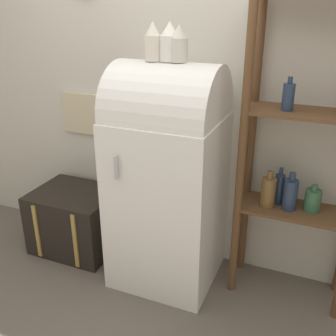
% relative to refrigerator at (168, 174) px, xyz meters
% --- Properties ---
extents(ground_plane, '(12.00, 12.00, 0.00)m').
position_rel_refrigerator_xyz_m(ground_plane, '(0.00, -0.24, -0.77)').
color(ground_plane, '#60564C').
extents(wall_back, '(7.00, 0.09, 2.70)m').
position_rel_refrigerator_xyz_m(wall_back, '(-0.00, 0.34, 0.58)').
color(wall_back, beige).
rests_on(wall_back, ground_plane).
extents(refrigerator, '(0.66, 0.66, 1.48)m').
position_rel_refrigerator_xyz_m(refrigerator, '(0.00, 0.00, 0.00)').
color(refrigerator, white).
rests_on(refrigerator, ground_plane).
extents(suitcase_trunk, '(0.61, 0.51, 0.48)m').
position_rel_refrigerator_xyz_m(suitcase_trunk, '(-0.78, 0.03, -0.54)').
color(suitcase_trunk, black).
rests_on(suitcase_trunk, ground_plane).
extents(shelf_unit, '(0.70, 0.32, 1.85)m').
position_rel_refrigerator_xyz_m(shelf_unit, '(0.79, 0.13, 0.24)').
color(shelf_unit, brown).
rests_on(shelf_unit, ground_plane).
extents(vase_left, '(0.09, 0.09, 0.22)m').
position_rel_refrigerator_xyz_m(vase_left, '(-0.09, -0.01, 0.81)').
color(vase_left, silver).
rests_on(vase_left, refrigerator).
extents(vase_center, '(0.12, 0.12, 0.22)m').
position_rel_refrigerator_xyz_m(vase_center, '(0.01, 0.01, 0.81)').
color(vase_center, white).
rests_on(vase_center, refrigerator).
extents(vase_right, '(0.10, 0.10, 0.20)m').
position_rel_refrigerator_xyz_m(vase_right, '(0.07, -0.00, 0.80)').
color(vase_right, beige).
rests_on(vase_right, refrigerator).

